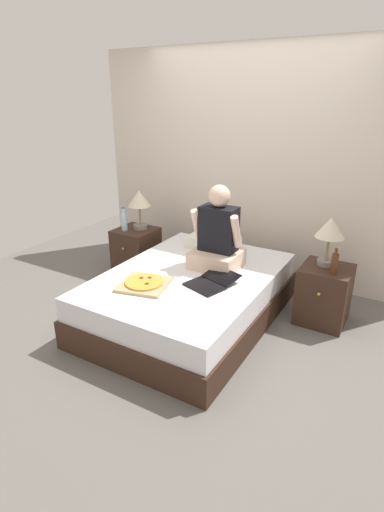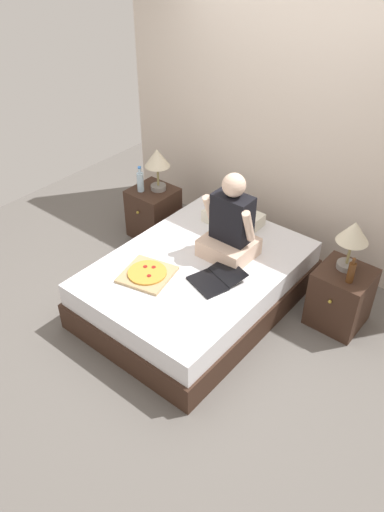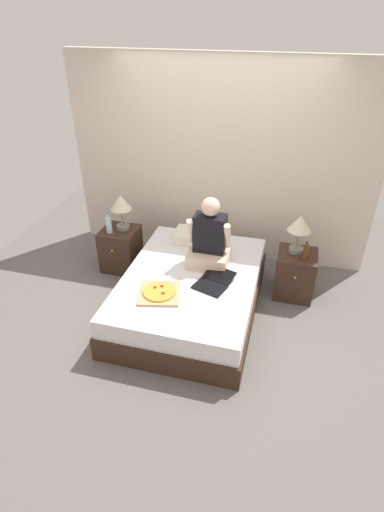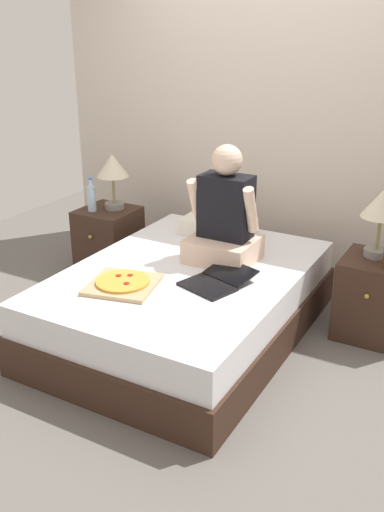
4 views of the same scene
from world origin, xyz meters
name	(u,v)px [view 4 (image 4 of 4)]	position (x,y,z in m)	size (l,w,h in m)	color
ground_plane	(186,333)	(0.00, 0.00, 0.00)	(5.82, 5.82, 0.00)	#66605B
wall_back	(271,120)	(0.00, 1.35, 1.25)	(3.82, 0.12, 2.50)	beige
bed	(186,302)	(0.00, 0.00, 0.23)	(1.43, 1.98, 0.47)	#382319
nightstand_left	(109,241)	(-1.09, 0.60, 0.27)	(0.44, 0.47, 0.55)	#382319
lamp_on_left_nightstand	(113,170)	(-1.05, 0.65, 0.87)	(0.26, 0.26, 0.45)	gray
water_bottle	(91,198)	(-1.17, 0.51, 0.66)	(0.07, 0.07, 0.28)	silver
nightstand_right	(373,297)	(1.09, 0.60, 0.27)	(0.44, 0.47, 0.55)	#382319
lamp_on_right_nightstand	(382,208)	(1.06, 0.65, 0.87)	(0.26, 0.26, 0.45)	gray
pillow	(218,226)	(-0.13, 0.71, 0.53)	(0.52, 0.34, 0.12)	silver
person_seated	(225,219)	(0.13, 0.28, 0.76)	(0.47, 0.40, 0.78)	beige
laptop	(215,282)	(0.27, -0.11, 0.49)	(0.43, 0.49, 0.07)	black
pizza_box	(123,283)	(-0.21, -0.41, 0.49)	(0.48, 0.48, 0.05)	tan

